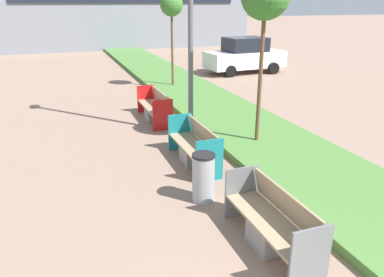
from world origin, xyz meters
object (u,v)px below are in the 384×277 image
(bench_teal_frame, at_px, (195,149))
(parked_car_distant, at_px, (245,56))
(sapling_tree_far, at_px, (172,6))
(bench_grey_frame, at_px, (272,226))
(litter_bin, at_px, (203,178))
(bench_red_frame, at_px, (155,109))

(bench_teal_frame, distance_m, parked_car_distant, 12.38)
(sapling_tree_far, bearing_deg, bench_grey_frame, -99.64)
(sapling_tree_far, bearing_deg, parked_car_distant, 27.04)
(litter_bin, relative_size, parked_car_distant, 0.22)
(bench_grey_frame, bearing_deg, bench_teal_frame, 89.99)
(bench_teal_frame, bearing_deg, parked_car_distant, 57.10)
(parked_car_distant, bearing_deg, bench_grey_frame, -119.47)
(bench_teal_frame, height_order, litter_bin, litter_bin)
(bench_grey_frame, distance_m, litter_bin, 1.77)
(bench_red_frame, bearing_deg, litter_bin, -94.96)
(litter_bin, height_order, sapling_tree_far, sapling_tree_far)
(parked_car_distant, bearing_deg, bench_red_frame, -138.44)
(bench_red_frame, xyz_separation_m, parked_car_distant, (6.72, 6.74, 0.54))
(sapling_tree_far, bearing_deg, bench_teal_frame, -103.66)
(bench_grey_frame, relative_size, parked_car_distant, 0.46)
(bench_red_frame, distance_m, parked_car_distant, 9.53)
(bench_grey_frame, height_order, bench_teal_frame, same)
(bench_grey_frame, xyz_separation_m, sapling_tree_far, (1.93, 11.37, 3.07))
(bench_grey_frame, distance_m, bench_red_frame, 7.07)
(bench_grey_frame, relative_size, bench_teal_frame, 0.98)
(bench_red_frame, height_order, parked_car_distant, parked_car_distant)
(litter_bin, bearing_deg, bench_teal_frame, 74.90)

